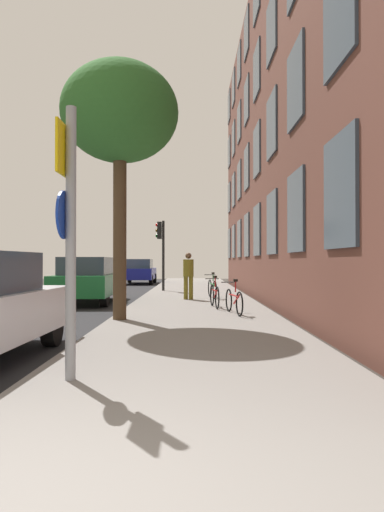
% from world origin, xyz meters
% --- Properties ---
extents(ground_plane, '(41.80, 41.80, 0.00)m').
position_xyz_m(ground_plane, '(-2.40, 15.00, 0.00)').
color(ground_plane, '#332D28').
extents(road_asphalt, '(7.00, 38.00, 0.01)m').
position_xyz_m(road_asphalt, '(-4.50, 15.00, 0.01)').
color(road_asphalt, '#232326').
rests_on(road_asphalt, ground).
extents(sidewalk, '(4.20, 38.00, 0.12)m').
position_xyz_m(sidewalk, '(1.10, 15.00, 0.06)').
color(sidewalk, gray).
rests_on(sidewalk, ground).
extents(building_facade, '(0.56, 27.00, 13.01)m').
position_xyz_m(building_facade, '(3.69, 14.50, 6.53)').
color(building_facade, brown).
rests_on(building_facade, ground).
extents(sign_post, '(0.15, 0.60, 3.16)m').
position_xyz_m(sign_post, '(-0.45, 2.94, 1.92)').
color(sign_post, gray).
rests_on(sign_post, sidewalk).
extents(traffic_light, '(0.43, 0.24, 3.27)m').
position_xyz_m(traffic_light, '(-0.47, 18.63, 2.37)').
color(traffic_light, black).
rests_on(traffic_light, sidewalk).
extents(tree_near, '(2.78, 2.78, 6.08)m').
position_xyz_m(tree_near, '(-0.73, 8.32, 4.96)').
color(tree_near, '#4C3823').
rests_on(tree_near, sidewalk).
extents(bicycle_0, '(0.45, 1.70, 0.91)m').
position_xyz_m(bicycle_0, '(2.07, 9.38, 0.47)').
color(bicycle_0, black).
rests_on(bicycle_0, sidewalk).
extents(bicycle_1, '(0.42, 1.61, 0.94)m').
position_xyz_m(bicycle_1, '(1.65, 11.01, 0.49)').
color(bicycle_1, black).
rests_on(bicycle_1, sidewalk).
extents(bicycle_2, '(0.42, 1.67, 0.96)m').
position_xyz_m(bicycle_2, '(1.74, 14.44, 0.50)').
color(bicycle_2, black).
rests_on(bicycle_2, sidewalk).
extents(pedestrian_0, '(0.49, 0.49, 1.68)m').
position_xyz_m(pedestrian_0, '(0.85, 13.82, 1.08)').
color(pedestrian_0, olive).
rests_on(pedestrian_0, sidewalk).
extents(car_1, '(2.00, 4.50, 1.62)m').
position_xyz_m(car_1, '(-2.70, 13.60, 0.84)').
color(car_1, '#19662D').
rests_on(car_1, road_asphalt).
extents(car_2, '(1.96, 4.34, 1.62)m').
position_xyz_m(car_2, '(-2.47, 27.18, 0.84)').
color(car_2, navy).
rests_on(car_2, road_asphalt).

